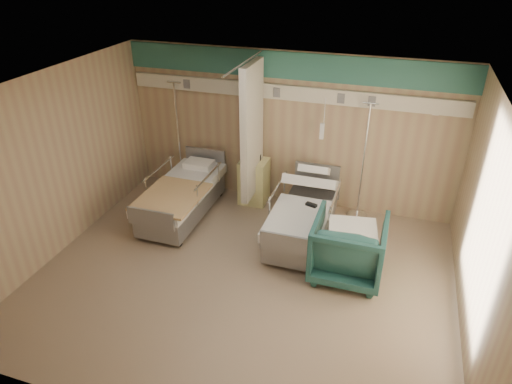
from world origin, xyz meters
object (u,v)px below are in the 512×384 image
visitor_armchair (348,248)px  iv_stand_left (181,168)px  iv_stand_right (359,195)px  bed_right (303,221)px  bed_left (182,200)px  bedside_cabinet (254,181)px

visitor_armchair → iv_stand_left: iv_stand_left is taller
iv_stand_right → iv_stand_left: bearing=179.8°
iv_stand_left → bed_right: bearing=-19.5°
bed_left → bedside_cabinet: bedside_cabinet is taller
bed_left → iv_stand_right: 3.14m
bedside_cabinet → iv_stand_right: (1.95, 0.04, 0.01)m
bed_left → bed_right: bearing=0.0°
visitor_armchair → iv_stand_left: size_ratio=0.48×
iv_stand_right → bed_right: bearing=-130.3°
bed_right → visitor_armchair: (0.84, -0.75, 0.16)m
bed_left → iv_stand_right: iv_stand_right is taller
bed_right → bed_left: size_ratio=1.00×
bed_right → visitor_armchair: bearing=-41.9°
iv_stand_right → iv_stand_left: (-3.48, 0.01, 0.01)m
bed_right → bedside_cabinet: bearing=142.0°
bed_right → iv_stand_right: size_ratio=1.01×
visitor_armchair → bed_right: bearing=-41.8°
bed_right → iv_stand_right: (0.80, 0.94, 0.12)m
bed_left → visitor_armchair: visitor_armchair is taller
bedside_cabinet → visitor_armchair: visitor_armchair is taller
bed_left → iv_stand_left: size_ratio=0.99×
bed_left → visitor_armchair: bearing=-13.9°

